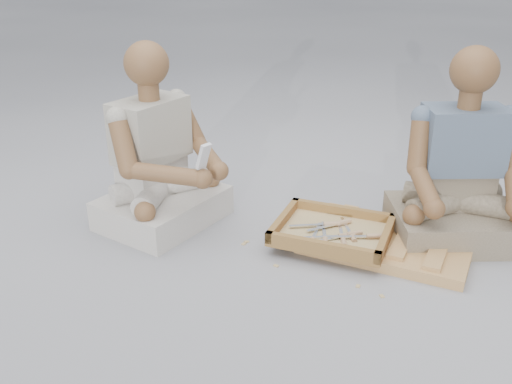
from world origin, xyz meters
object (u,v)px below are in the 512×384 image
Objects in this scene: tool_tray at (333,232)px; craftsman at (159,165)px; companion at (460,179)px; carved_panel at (388,242)px.

craftsman is (-0.76, -0.24, 0.21)m from tool_tray.
tool_tray is 0.67× the size of craftsman.
tool_tray is 0.66× the size of companion.
craftsman is at bearing -158.91° from carved_panel.
companion reaches higher than carved_panel.
carved_panel is at bearing 110.79° from craftsman.
companion is at bearing 52.20° from carved_panel.
companion is at bearing 117.98° from craftsman.
tool_tray is 0.58m from companion.
craftsman is 1.00× the size of companion.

